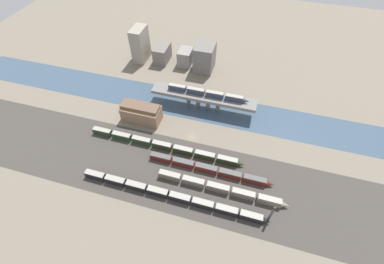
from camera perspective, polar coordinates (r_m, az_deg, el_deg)
The scene contains 15 objects.
ground_plane at distance 142.16m, azimuth -0.05°, elevation -1.17°, with size 400.00×400.00×0.00m, color #756B5B.
railbed_yard at distance 128.95m, azimuth -3.01°, elevation -9.13°, with size 280.00×42.00×0.01m, color #423D38.
river_water at distance 158.62m, azimuth 2.43°, elevation 5.56°, with size 320.00×24.42×0.01m, color #3D5166.
bridge at distance 153.08m, azimuth 2.53°, elevation 7.76°, with size 62.39×9.61×9.81m.
train_on_bridge at distance 150.47m, azimuth 3.37°, elevation 8.58°, with size 48.09×2.60×3.66m.
train_yard_near at distance 121.15m, azimuth -4.63°, elevation -13.87°, with size 88.83×3.02×4.00m.
train_yard_mid at distance 123.11m, azimuth 6.35°, elevation -12.35°, with size 61.95×2.98×4.04m.
train_yard_far at distance 128.18m, azimuth 3.80°, elevation -8.23°, with size 62.65×3.00×3.69m.
train_yard_outer at distance 136.70m, azimuth -6.17°, elevation -3.12°, with size 84.59×2.92×3.96m.
warehouse_building at distance 150.26m, azimuth -11.18°, elevation 4.20°, with size 22.02×10.40×11.21m.
signal_tower at distance 117.98m, azimuth 17.24°, elevation -16.96°, with size 1.03×1.03×11.74m.
city_block_far_left at distance 196.45m, azimuth -11.44°, elevation 18.59°, with size 8.56×15.10×23.68m, color gray.
city_block_left at distance 195.38m, azimuth -6.64°, elevation 16.93°, with size 9.42×15.28×11.43m, color slate.
city_block_center at distance 190.66m, azimuth -1.48°, elevation 16.29°, with size 9.00×12.22×11.13m, color gray.
city_block_right at distance 183.79m, azimuth 2.81°, elevation 16.19°, with size 12.88×15.73×18.36m, color slate.
Camera 1 is at (24.74, -86.59, 110.00)m, focal length 24.00 mm.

